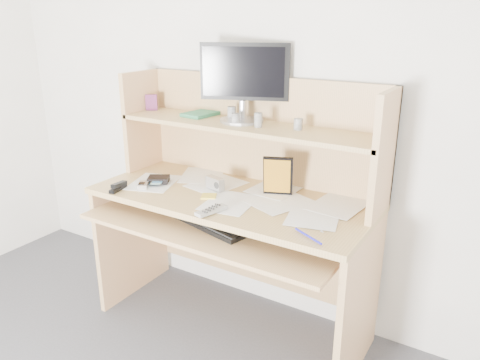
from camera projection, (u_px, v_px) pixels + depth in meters
The scene contains 19 objects.
back_wall at pixel (263, 85), 2.39m from camera, with size 3.60×0.04×2.50m, color white.
desk at pixel (239, 201), 2.38m from camera, with size 1.40×0.70×1.30m.
paper_clutter at pixel (230, 195), 2.30m from camera, with size 1.32×0.54×0.01m, color white.
keyboard at pixel (212, 222), 2.20m from camera, with size 0.45×0.25×0.03m.
tv_remote at pixel (211, 210), 2.08m from camera, with size 0.04×0.16×0.02m, color #9C9C97.
flip_phone at pixel (143, 184), 2.40m from camera, with size 0.05×0.09×0.02m, color #ACADAF.
stapler at pixel (118, 186), 2.36m from camera, with size 0.03×0.12×0.04m, color black.
wallet at pixel (159, 179), 2.47m from camera, with size 0.11×0.09×0.03m, color black.
sticky_note_pad at pixel (209, 196), 2.28m from camera, with size 0.07×0.07×0.01m, color yellow.
digital_camera at pixel (215, 183), 2.36m from camera, with size 0.10×0.04×0.06m, color #A9A9AC.
game_case at pixel (278, 176), 2.25m from camera, with size 0.14×0.02×0.20m, color black.
blue_pen at pixel (308, 236), 1.85m from camera, with size 0.01×0.01×0.16m, color #1917B3.
card_box at pixel (151, 102), 2.63m from camera, with size 0.06×0.02×0.09m, color maroon.
shelf_book at pixel (200, 114), 2.50m from camera, with size 0.13×0.18×0.02m, color #2E744A.
chip_stack_a at pixel (236, 119), 2.28m from camera, with size 0.04×0.04×0.06m, color black.
chip_stack_b at pixel (232, 113), 2.38m from camera, with size 0.04×0.04×0.07m, color white.
chip_stack_c at pixel (298, 124), 2.18m from camera, with size 0.04×0.04×0.05m, color black.
chip_stack_d at pixel (258, 120), 2.23m from camera, with size 0.04×0.04×0.07m, color silver.
monitor at pixel (244, 80), 2.31m from camera, with size 0.42×0.23×0.38m.
Camera 1 is at (1.16, -0.32, 1.58)m, focal length 35.00 mm.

